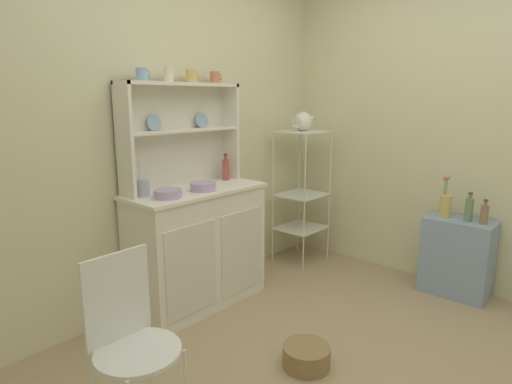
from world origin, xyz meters
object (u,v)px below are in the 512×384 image
hutch_shelf_unit (179,127)px  bowl_mixing_large (168,194)px  side_shelf_blue (457,257)px  hutch_cabinet (198,246)px  wire_chair (130,332)px  floor_basket (306,356)px  oil_bottle (469,209)px  porcelain_teapot (303,121)px  bakers_rack (302,184)px  vinegar_bottle (484,214)px  cup_sky_0 (142,74)px  jam_bottle (226,169)px  flower_vase (445,203)px  utensil_jar (143,187)px

hutch_shelf_unit → bowl_mixing_large: size_ratio=5.34×
side_shelf_blue → hutch_cabinet: bearing=136.3°
wire_chair → floor_basket: (0.93, -0.26, -0.46)m
bowl_mixing_large → oil_bottle: bowl_mixing_large is taller
bowl_mixing_large → porcelain_teapot: size_ratio=0.70×
bakers_rack → vinegar_bottle: bakers_rack is taller
bakers_rack → bowl_mixing_large: bearing=-178.9°
floor_basket → cup_sky_0: (-0.20, 1.16, 1.56)m
wire_chair → oil_bottle: bearing=-10.0°
jam_bottle → oil_bottle: (1.04, -1.48, -0.26)m
hutch_cabinet → flower_vase: 1.89m
floor_basket → jam_bottle: (0.48, 1.12, 0.89)m
hutch_cabinet → oil_bottle: (1.41, -1.40, 0.24)m
jam_bottle → porcelain_teapot: porcelain_teapot is taller
bakers_rack → floor_basket: size_ratio=4.47×
flower_vase → hutch_cabinet: bearing=139.0°
side_shelf_blue → wire_chair: 2.53m
hutch_cabinet → hutch_shelf_unit: size_ratio=1.07×
bakers_rack → cup_sky_0: 1.76m
hutch_cabinet → utensil_jar: 0.61m
floor_basket → bowl_mixing_large: size_ratio=1.51×
side_shelf_blue → porcelain_teapot: porcelain_teapot is taller
floor_basket → utensil_jar: size_ratio=1.13×
side_shelf_blue → cup_sky_0: 2.63m
side_shelf_blue → oil_bottle: bearing=-90.0°
porcelain_teapot → vinegar_bottle: size_ratio=1.41×
flower_vase → vinegar_bottle: 0.28m
bowl_mixing_large → flower_vase: size_ratio=0.55×
hutch_cabinet → side_shelf_blue: (1.41, -1.35, -0.15)m
hutch_shelf_unit → utensil_jar: (-0.38, -0.09, -0.36)m
side_shelf_blue → porcelain_teapot: (-0.22, 1.30, 0.98)m
bakers_rack → side_shelf_blue: (0.22, -1.30, -0.43)m
cup_sky_0 → vinegar_bottle: bearing=-43.4°
hutch_shelf_unit → flower_vase: hutch_shelf_unit is taller
vinegar_bottle → jam_bottle: bearing=123.2°
hutch_shelf_unit → utensil_jar: 0.53m
side_shelf_blue → flower_vase: size_ratio=1.82×
floor_basket → flower_vase: size_ratio=0.83×
bakers_rack → porcelain_teapot: (-0.00, 0.00, 0.56)m
side_shelf_blue → oil_bottle: size_ratio=2.75×
bakers_rack → wire_chair: 2.36m
floor_basket → porcelain_teapot: size_ratio=1.06×
bakers_rack → porcelain_teapot: porcelain_teapot is taller
side_shelf_blue → utensil_jar: utensil_jar is taller
jam_bottle → utensil_jar: size_ratio=0.86×
hutch_shelf_unit → porcelain_teapot: 1.21m
hutch_cabinet → cup_sky_0: size_ratio=11.51×
wire_chair → floor_basket: bearing=-11.5°
hutch_cabinet → hutch_shelf_unit: 0.85m
bakers_rack → jam_bottle: (-0.82, 0.13, 0.22)m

